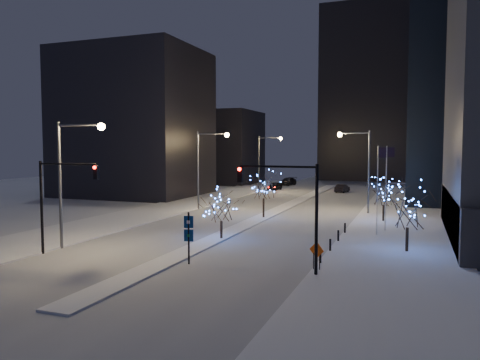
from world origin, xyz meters
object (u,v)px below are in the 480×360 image
at_px(traffic_signal_west, 58,192).
at_px(car_mid, 342,188).
at_px(street_lamp_w_near, 71,167).
at_px(holiday_tree_median_far, 264,185).
at_px(street_lamp_east, 361,160).
at_px(car_far, 288,182).
at_px(street_lamp_w_far, 265,156).
at_px(street_lamp_w_mid, 206,159).
at_px(holiday_tree_median_near, 221,206).
at_px(wayfinding_sign, 189,232).
at_px(holiday_tree_plaza_far, 384,191).
at_px(construction_sign, 317,253).
at_px(holiday_tree_plaza_near, 408,207).
at_px(traffic_signal_east, 292,199).
at_px(car_near, 275,186).

bearing_deg(traffic_signal_west, car_mid, 77.52).
distance_m(street_lamp_w_near, car_mid, 56.53).
bearing_deg(traffic_signal_west, holiday_tree_median_far, 69.01).
bearing_deg(street_lamp_east, car_far, 116.36).
relative_size(street_lamp_w_far, car_far, 1.82).
bearing_deg(holiday_tree_median_far, car_far, 101.34).
relative_size(street_lamp_w_far, car_mid, 2.31).
height_order(street_lamp_w_mid, car_mid, street_lamp_w_mid).
bearing_deg(holiday_tree_median_near, street_lamp_w_far, 102.57).
bearing_deg(holiday_tree_median_near, wayfinding_sign, -81.87).
height_order(traffic_signal_west, holiday_tree_plaza_far, traffic_signal_west).
height_order(street_lamp_w_near, construction_sign, street_lamp_w_near).
height_order(street_lamp_w_far, street_lamp_east, same).
distance_m(street_lamp_east, traffic_signal_west, 35.30).
height_order(street_lamp_w_far, holiday_tree_median_near, street_lamp_w_far).
xyz_separation_m(traffic_signal_west, holiday_tree_plaza_near, (24.11, 9.87, -1.22)).
relative_size(street_lamp_east, traffic_signal_east, 1.43).
distance_m(street_lamp_east, holiday_tree_median_far, 12.60).
xyz_separation_m(car_mid, construction_sign, (6.19, -54.51, 0.53)).
relative_size(car_mid, wayfinding_sign, 1.20).
height_order(holiday_tree_plaza_far, wayfinding_sign, holiday_tree_plaza_far).
bearing_deg(car_far, wayfinding_sign, -71.64).
bearing_deg(car_far, holiday_tree_median_near, -71.51).
bearing_deg(car_mid, street_lamp_east, 112.30).
relative_size(car_mid, holiday_tree_median_far, 0.80).
distance_m(street_lamp_w_mid, holiday_tree_median_far, 10.53).
distance_m(street_lamp_w_far, car_far, 17.36).
height_order(traffic_signal_east, construction_sign, traffic_signal_east).
bearing_deg(traffic_signal_east, car_far, 104.86).
height_order(car_far, holiday_tree_plaza_far, holiday_tree_plaza_far).
bearing_deg(construction_sign, holiday_tree_plaza_far, 106.26).
bearing_deg(street_lamp_w_near, car_near, 89.54).
bearing_deg(street_lamp_east, street_lamp_w_mid, -171.04).
xyz_separation_m(traffic_signal_east, wayfinding_sign, (-7.20, 0.00, -2.55)).
bearing_deg(holiday_tree_plaza_far, car_far, 116.68).
relative_size(street_lamp_east, holiday_tree_median_near, 2.33).
distance_m(street_lamp_east, holiday_tree_plaza_far, 6.91).
xyz_separation_m(car_near, construction_sign, (18.80, -54.77, 0.50)).
bearing_deg(street_lamp_w_near, construction_sign, 0.56).
bearing_deg(holiday_tree_median_near, traffic_signal_west, -132.71).
relative_size(street_lamp_w_far, holiday_tree_plaza_far, 2.01).
xyz_separation_m(street_lamp_east, car_near, (-18.58, 26.96, -5.71)).
xyz_separation_m(street_lamp_w_mid, car_far, (-0.00, 41.40, -5.70)).
bearing_deg(holiday_tree_median_far, street_lamp_w_near, -114.00).
height_order(car_near, holiday_tree_plaza_far, holiday_tree_plaza_far).
height_order(street_lamp_w_mid, traffic_signal_west, street_lamp_w_mid).
bearing_deg(car_far, holiday_tree_plaza_far, -53.97).
xyz_separation_m(street_lamp_w_near, street_lamp_w_mid, (0.00, 25.00, 0.00)).
xyz_separation_m(street_lamp_w_far, car_mid, (13.05, 4.70, -5.79)).
bearing_deg(street_lamp_w_far, holiday_tree_median_far, -72.66).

